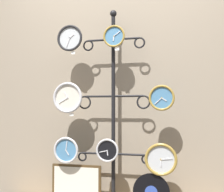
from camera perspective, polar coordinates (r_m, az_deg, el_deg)
name	(u,v)px	position (r m, az deg, el deg)	size (l,w,h in m)	color
shop_wall	(117,64)	(3.13, 0.98, 5.94)	(4.40, 0.04, 2.80)	gray
display_stand	(113,142)	(2.95, 0.25, -8.48)	(0.71, 0.38, 1.89)	black
clock_top_left	(70,38)	(3.07, -7.71, 10.42)	(0.26, 0.04, 0.26)	silver
clock_top_center	(114,36)	(2.92, 0.39, 10.85)	(0.21, 0.04, 0.21)	#4C84B2
clock_middle_left	(68,98)	(2.99, -8.09, -0.30)	(0.30, 0.04, 0.30)	silver
clock_middle_right	(162,98)	(2.75, 9.08, -0.33)	(0.23, 0.04, 0.23)	#4C84B2
clock_bottom_left	(66,150)	(3.00, -8.38, -9.77)	(0.25, 0.04, 0.25)	#4C84B2
clock_bottom_center	(107,150)	(2.86, -0.84, -9.92)	(0.21, 0.04, 0.21)	black
clock_bottom_right	(161,159)	(2.78, 8.94, -11.39)	(0.28, 0.04, 0.28)	silver
vinyl_record	(151,192)	(2.86, 7.18, -17.03)	(0.32, 0.01, 0.32)	black
picture_frame	(76,184)	(3.09, -6.55, -15.63)	(0.49, 0.02, 0.36)	#4C381E
price_tag_upper	(73,53)	(3.03, -7.12, 7.86)	(0.04, 0.00, 0.03)	white
price_tag_mid	(117,49)	(2.89, 0.92, 8.59)	(0.04, 0.00, 0.03)	white
price_tag_lower	(72,115)	(2.97, -7.40, -3.39)	(0.04, 0.00, 0.03)	white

